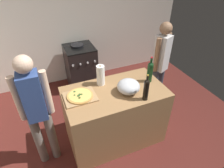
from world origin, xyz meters
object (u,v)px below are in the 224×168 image
Objects in this scene: wine_bottle_clear at (146,89)px; stove at (81,67)px; person_in_red at (160,63)px; pizza at (80,96)px; mixing_bowl at (129,87)px; person_in_stripes at (37,109)px; paper_towel_roll at (101,75)px; wine_bottle_dark at (150,71)px.

wine_bottle_clear is 0.39× the size of stove.
pizza is at bearing -165.97° from person_in_red.
mixing_bowl is 1.77m from stove.
wine_bottle_clear is at bearing -13.98° from person_in_stripes.
paper_towel_roll is (-0.26, 0.31, 0.05)m from mixing_bowl.
person_in_red reaches higher than wine_bottle_dark.
pizza is at bearing 3.45° from person_in_stripes.
person_in_red is at bearing 30.59° from mixing_bowl.
wine_bottle_clear is 0.22× the size of person_in_stripes.
person_in_stripes is 2.02m from person_in_red.
stove is at bearing 59.69° from person_in_stripes.
mixing_bowl is 0.41m from wine_bottle_dark.
pizza is 1.11× the size of mixing_bowl.
person_in_red is (1.12, 0.19, -0.15)m from paper_towel_roll.
pizza is 0.53m from person_in_stripes.
paper_towel_roll is 0.77× the size of wine_bottle_dark.
stove is (0.39, 1.53, -0.49)m from pizza.
paper_towel_roll is at bearing -170.44° from person_in_red.
pizza is at bearing 154.86° from wine_bottle_clear.
wine_bottle_clear is 0.23× the size of person_in_red.
wine_bottle_dark is at bearing -140.35° from person_in_red.
mixing_bowl is 0.41m from paper_towel_roll.
pizza is 0.35× the size of stove.
wine_bottle_dark is (0.26, 0.33, 0.01)m from wine_bottle_clear.
person_in_stripes reaches higher than wine_bottle_clear.
person_in_stripes is at bearing -120.31° from stove.
mixing_bowl is 1.02× the size of paper_towel_roll.
paper_towel_roll is at bearing 130.03° from mixing_bowl.
wine_bottle_clear is at bearing -79.49° from stove.
pizza is 0.21× the size of person_in_red.
person_in_stripes is (-0.91, -1.56, 0.48)m from stove.
wine_bottle_dark is (0.99, -0.02, 0.13)m from pizza.
mixing_bowl is 0.83× the size of wine_bottle_clear.
person_in_red is at bearing 44.54° from wine_bottle_clear.
wine_bottle_clear is 2.01m from stove.
paper_towel_roll reaches higher than stove.
wine_bottle_dark reaches higher than paper_towel_roll.
person_in_stripes is at bearing -168.70° from person_in_red.
paper_towel_roll is 0.68m from wine_bottle_dark.
paper_towel_roll is at bearing -91.86° from stove.
stove is 1.65m from person_in_red.
wine_bottle_dark is at bearing -1.18° from pizza.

